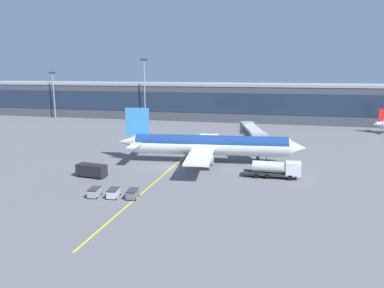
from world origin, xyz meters
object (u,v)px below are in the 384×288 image
at_px(fuel_tanker, 276,169).
at_px(baggage_cart_1, 113,193).
at_px(lavatory_truck, 92,170).
at_px(baggage_cart_0, 95,192).
at_px(baggage_cart_2, 133,194).
at_px(main_airliner, 210,145).

relative_size(fuel_tanker, baggage_cart_1, 3.85).
relative_size(fuel_tanker, lavatory_truck, 1.79).
distance_m(fuel_tanker, lavatory_truck, 35.46).
xyz_separation_m(lavatory_truck, baggage_cart_0, (5.91, -10.17, -0.64)).
xyz_separation_m(fuel_tanker, baggage_cart_2, (-22.31, -17.29, -0.96)).
xyz_separation_m(baggage_cart_0, baggage_cart_1, (3.18, 0.36, 0.00)).
relative_size(baggage_cart_1, baggage_cart_2, 1.00).
height_order(main_airliner, baggage_cart_1, main_airliner).
height_order(main_airliner, fuel_tanker, main_airliner).
xyz_separation_m(main_airliner, baggage_cart_1, (-10.89, -26.15, -3.26)).
height_order(baggage_cart_1, baggage_cart_2, same).
bearing_deg(baggage_cart_2, baggage_cart_1, -173.60).
distance_m(baggage_cart_0, baggage_cart_2, 6.40).
distance_m(lavatory_truck, baggage_cart_2, 15.51).
bearing_deg(baggage_cart_1, baggage_cart_2, 6.40).
height_order(lavatory_truck, baggage_cart_2, lavatory_truck).
bearing_deg(baggage_cart_0, fuel_tanker, 32.13).
relative_size(main_airliner, lavatory_truck, 6.97).
xyz_separation_m(main_airliner, baggage_cart_0, (-14.07, -26.51, -3.26)).
distance_m(main_airliner, fuel_tanker, 17.05).
bearing_deg(baggage_cart_2, main_airliner, 73.36).
bearing_deg(lavatory_truck, baggage_cart_1, -47.19).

